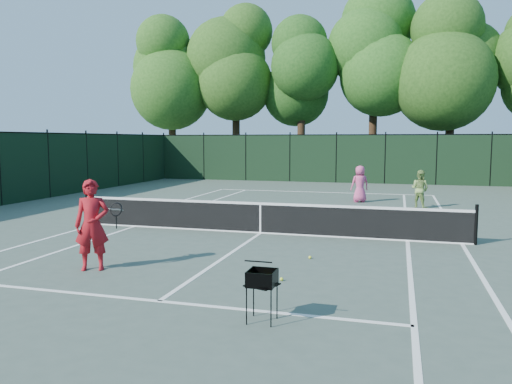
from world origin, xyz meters
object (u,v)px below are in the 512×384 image
(loose_ball_near_cart, at_px, (282,279))
(player_green, at_px, (420,189))
(coach, at_px, (92,225))
(player_pink, at_px, (360,184))
(ball_hopper, at_px, (262,279))
(loose_ball_midcourt, at_px, (310,257))

(loose_ball_near_cart, bearing_deg, player_green, 75.77)
(coach, height_order, player_pink, coach)
(player_green, bearing_deg, loose_ball_near_cart, 106.67)
(player_green, bearing_deg, coach, 90.70)
(player_green, xyz_separation_m, ball_hopper, (-2.75, -13.86, -0.10))
(loose_ball_near_cart, bearing_deg, coach, -176.05)
(coach, height_order, loose_ball_near_cart, coach)
(ball_hopper, xyz_separation_m, loose_ball_midcourt, (0.01, 4.13, -0.63))
(player_green, height_order, loose_ball_near_cart, player_green)
(player_pink, height_order, loose_ball_near_cart, player_pink)
(player_green, height_order, loose_ball_midcourt, player_green)
(coach, height_order, ball_hopper, coach)
(coach, distance_m, loose_ball_near_cart, 4.10)
(player_pink, bearing_deg, loose_ball_midcourt, 64.37)
(player_pink, xyz_separation_m, loose_ball_near_cart, (-0.51, -12.87, -0.77))
(loose_ball_midcourt, bearing_deg, player_pink, 88.49)
(player_pink, relative_size, player_green, 1.06)
(coach, xyz_separation_m, player_pink, (4.50, 13.14, -0.15))
(coach, relative_size, player_pink, 1.19)
(coach, relative_size, loose_ball_midcourt, 28.01)
(player_green, xyz_separation_m, loose_ball_near_cart, (-2.96, -11.66, -0.72))
(ball_hopper, xyz_separation_m, loose_ball_near_cart, (-0.21, 2.20, -0.63))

